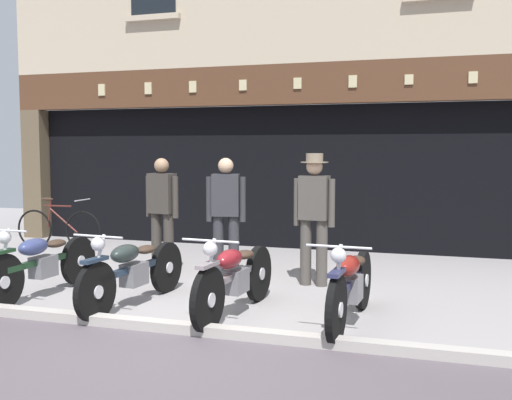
{
  "coord_description": "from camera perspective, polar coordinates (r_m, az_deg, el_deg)",
  "views": [
    {
      "loc": [
        2.46,
        -5.22,
        1.81
      ],
      "look_at": [
        0.0,
        2.65,
        1.11
      ],
      "focal_mm": 41.91,
      "sensor_mm": 36.0,
      "label": 1
    }
  ],
  "objects": [
    {
      "name": "motorcycle_center_right",
      "position": [
        6.27,
        9.02,
        -7.93
      ],
      "size": [
        0.62,
        1.99,
        0.92
      ],
      "rotation": [
        0.0,
        0.0,
        3.09
      ],
      "color": "black",
      "rests_on": "ground"
    },
    {
      "name": "leaning_bicycle",
      "position": [
        11.51,
        -18.35,
        -2.53
      ],
      "size": [
        1.72,
        0.5,
        0.95
      ],
      "rotation": [
        0.0,
        0.0,
        -1.53
      ],
      "color": "black",
      "rests_on": "ground"
    },
    {
      "name": "motorcycle_center",
      "position": [
        6.55,
        -2.03,
        -7.32
      ],
      "size": [
        0.62,
        2.0,
        0.92
      ],
      "rotation": [
        0.0,
        0.0,
        3.06
      ],
      "color": "black",
      "rests_on": "ground"
    },
    {
      "name": "motorcycle_left",
      "position": [
        7.81,
        -19.74,
        -5.65
      ],
      "size": [
        0.62,
        2.02,
        0.92
      ],
      "rotation": [
        0.0,
        0.0,
        3.09
      ],
      "color": "black",
      "rests_on": "ground"
    },
    {
      "name": "salesman_right",
      "position": [
        7.93,
        5.57,
        -1.12
      ],
      "size": [
        0.56,
        0.37,
        1.76
      ],
      "rotation": [
        0.0,
        0.0,
        3.07
      ],
      "color": "#47423D",
      "rests_on": "ground"
    },
    {
      "name": "shop_facade",
      "position": [
        12.45,
        5.97,
        4.74
      ],
      "size": [
        11.8,
        4.42,
        6.75
      ],
      "color": "black",
      "rests_on": "ground"
    },
    {
      "name": "salesman_left",
      "position": [
        8.83,
        -8.94,
        -0.88
      ],
      "size": [
        0.55,
        0.28,
        1.68
      ],
      "rotation": [
        0.0,
        0.0,
        2.97
      ],
      "color": "#38332D",
      "rests_on": "ground"
    },
    {
      "name": "advert_board_near",
      "position": [
        11.6,
        -6.41,
        3.98
      ],
      "size": [
        0.74,
        0.03,
        1.1
      ],
      "color": "silver"
    },
    {
      "name": "ground",
      "position": [
        5.24,
        -12.43,
        -15.96
      ],
      "size": [
        23.5,
        22.0,
        0.18
      ],
      "color": "gray"
    },
    {
      "name": "motorcycle_center_left",
      "position": [
        7.08,
        -11.67,
        -6.55
      ],
      "size": [
        0.62,
        2.05,
        0.91
      ],
      "rotation": [
        0.0,
        0.0,
        3.04
      ],
      "color": "black",
      "rests_on": "ground"
    },
    {
      "name": "shopkeeper_center",
      "position": [
        8.41,
        -2.89,
        -1.08
      ],
      "size": [
        0.55,
        0.3,
        1.69
      ],
      "rotation": [
        0.0,
        0.0,
        3.36
      ],
      "color": "#2D2D33",
      "rests_on": "ground"
    }
  ]
}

